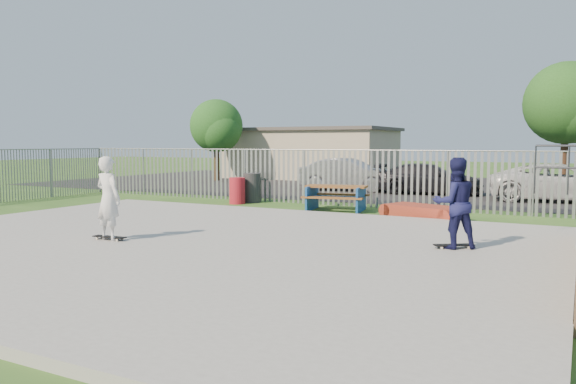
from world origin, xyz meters
The scene contains 18 objects.
ground centered at (0.00, 0.00, 0.00)m, with size 120.00×120.00×0.00m, color #2C541C.
concrete_slab centered at (0.00, 0.00, 0.07)m, with size 15.00×12.00×0.15m, color gray.
fence centered at (1.00, 4.59, 1.00)m, with size 26.04×16.02×2.00m.
picnic_table centered at (0.29, 7.56, 0.43)m, with size 2.26×1.98×0.84m.
funbox centered at (3.36, 6.80, 0.20)m, with size 2.28×1.66×0.41m.
trash_bin_red centered at (-3.78, 7.79, 0.49)m, with size 0.59×0.59×0.98m, color #AB1A28.
trash_bin_grey centered at (-3.56, 8.46, 0.56)m, with size 0.67×0.67×1.11m, color #2A2B2D.
parking_lot centered at (0.00, 19.00, 0.01)m, with size 40.00×18.00×0.02m, color black.
car_silver centered at (-2.17, 14.89, 0.78)m, with size 1.60×4.60×1.51m, color #A3A3A7.
car_dark centered at (1.57, 14.90, 0.68)m, with size 1.86×4.58×1.33m, color black.
car_white centered at (6.82, 14.09, 0.74)m, with size 2.39×5.19×1.44m, color silver.
building centered at (-8.00, 23.00, 1.61)m, with size 10.40×6.40×3.20m.
tree_left centered at (-11.81, 17.95, 3.25)m, with size 3.13×3.13×4.83m.
tree_mid centered at (6.66, 21.36, 4.19)m, with size 4.04×4.04×6.23m.
skateboard_a centered at (5.29, 1.74, 0.19)m, with size 0.78×0.61×0.08m.
skateboard_b centered at (-1.54, -0.77, 0.19)m, with size 0.81×0.25×0.08m.
skater_navy centered at (5.29, 1.74, 1.06)m, with size 0.88×0.69×1.82m, color #161847.
skater_white centered at (-1.54, -0.77, 1.06)m, with size 0.66×0.43×1.82m, color white.
Camera 1 is at (7.52, -9.62, 2.25)m, focal length 35.00 mm.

